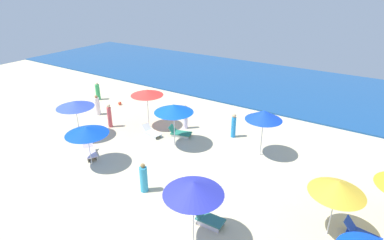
% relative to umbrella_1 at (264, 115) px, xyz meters
% --- Properties ---
extents(ground_plane, '(60.00, 60.00, 0.00)m').
position_rel_umbrella_1_xyz_m(ground_plane, '(-4.03, -9.43, -2.50)').
color(ground_plane, beige).
extents(ocean, '(60.00, 14.38, 0.12)m').
position_rel_umbrella_1_xyz_m(ocean, '(-4.03, 13.38, -2.44)').
color(ocean, navy).
rests_on(ocean, ground_plane).
extents(umbrella_1, '(2.06, 2.06, 2.78)m').
position_rel_umbrella_1_xyz_m(umbrella_1, '(0.00, 0.00, 0.00)').
color(umbrella_1, silver).
rests_on(umbrella_1, ground_plane).
extents(umbrella_3, '(2.08, 2.08, 2.52)m').
position_rel_umbrella_1_xyz_m(umbrella_3, '(4.58, -4.40, -0.24)').
color(umbrella_3, silver).
rests_on(umbrella_3, ground_plane).
extents(lounge_chair_3_0, '(1.44, 0.73, 0.66)m').
position_rel_umbrella_1_xyz_m(lounge_chair_3_0, '(5.72, -3.95, -2.26)').
color(lounge_chair_3_0, silver).
rests_on(lounge_chair_3_0, ground_plane).
extents(umbrella_4, '(2.34, 2.34, 2.67)m').
position_rel_umbrella_1_xyz_m(umbrella_4, '(-4.85, -1.73, -0.07)').
color(umbrella_4, silver).
rests_on(umbrella_4, ground_plane).
extents(lounge_chair_4_0, '(1.56, 1.04, 0.66)m').
position_rel_umbrella_1_xyz_m(lounge_chair_4_0, '(-5.30, -0.57, -2.27)').
color(lounge_chair_4_0, silver).
rests_on(lounge_chair_4_0, ground_plane).
extents(umbrella_5, '(2.17, 2.17, 2.67)m').
position_rel_umbrella_1_xyz_m(umbrella_5, '(-7.91, -0.54, -0.02)').
color(umbrella_5, silver).
rests_on(umbrella_5, ground_plane).
extents(lounge_chair_5_0, '(1.51, 0.81, 0.64)m').
position_rel_umbrella_1_xyz_m(lounge_chair_5_0, '(-6.89, -1.48, -2.27)').
color(lounge_chair_5_0, silver).
rests_on(lounge_chair_5_0, ground_plane).
extents(umbrella_6, '(2.27, 2.27, 2.28)m').
position_rel_umbrella_1_xyz_m(umbrella_6, '(-7.38, -6.02, -0.42)').
color(umbrella_6, silver).
rests_on(umbrella_6, ground_plane).
extents(lounge_chair_6_0, '(1.61, 1.28, 0.68)m').
position_rel_umbrella_1_xyz_m(lounge_chair_6_0, '(-8.19, -5.44, -2.23)').
color(lounge_chair_6_0, silver).
rests_on(lounge_chair_6_0, ground_plane).
extents(umbrella_7, '(2.25, 2.25, 2.76)m').
position_rel_umbrella_1_xyz_m(umbrella_7, '(0.29, -7.61, -0.00)').
color(umbrella_7, silver).
rests_on(umbrella_7, ground_plane).
extents(lounge_chair_7_0, '(1.31, 0.67, 0.69)m').
position_rel_umbrella_1_xyz_m(lounge_chair_7_0, '(0.30, -6.49, -2.23)').
color(lounge_chair_7_0, silver).
rests_on(lounge_chair_7_0, ground_plane).
extents(lounge_chair_7_1, '(1.35, 0.79, 0.72)m').
position_rel_umbrella_1_xyz_m(lounge_chair_7_1, '(-0.67, -6.46, -2.26)').
color(lounge_chair_7_1, silver).
rests_on(lounge_chair_7_1, ground_plane).
extents(umbrella_8, '(2.32, 2.32, 2.47)m').
position_rel_umbrella_1_xyz_m(umbrella_8, '(-10.66, -4.15, -0.25)').
color(umbrella_8, silver).
rests_on(umbrella_8, ground_plane).
extents(beachgoer_0, '(0.50, 0.50, 1.51)m').
position_rel_umbrella_1_xyz_m(beachgoer_0, '(-14.97, 1.25, -1.81)').
color(beachgoer_0, '#35A65B').
rests_on(beachgoer_0, ground_plane).
extents(beachgoer_1, '(0.43, 0.43, 1.52)m').
position_rel_umbrella_1_xyz_m(beachgoer_1, '(-3.39, -6.24, -1.80)').
color(beachgoer_1, '#3095C2').
rests_on(beachgoer_1, ground_plane).
extents(beachgoer_2, '(0.41, 0.41, 1.61)m').
position_rel_umbrella_1_xyz_m(beachgoer_2, '(-2.32, 1.20, -1.72)').
color(beachgoer_2, '#268ADB').
rests_on(beachgoer_2, ground_plane).
extents(beachgoer_3, '(0.54, 0.54, 1.52)m').
position_rel_umbrella_1_xyz_m(beachgoer_3, '(-12.50, -1.00, -1.81)').
color(beachgoer_3, white).
rests_on(beachgoer_3, ground_plane).
extents(beachgoer_4, '(0.39, 0.39, 1.66)m').
position_rel_umbrella_1_xyz_m(beachgoer_4, '(-5.62, 0.61, -1.71)').
color(beachgoer_4, white).
rests_on(beachgoer_4, ground_plane).
extents(beachgoer_5, '(0.41, 0.41, 1.68)m').
position_rel_umbrella_1_xyz_m(beachgoer_5, '(-10.09, -2.03, -1.69)').
color(beachgoer_5, '#E0565B').
rests_on(beachgoer_5, ground_plane).
extents(beach_ball_0, '(0.28, 0.28, 0.28)m').
position_rel_umbrella_1_xyz_m(beach_ball_0, '(-12.54, 1.31, -2.36)').
color(beach_ball_0, '#E64329').
rests_on(beach_ball_0, ground_plane).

